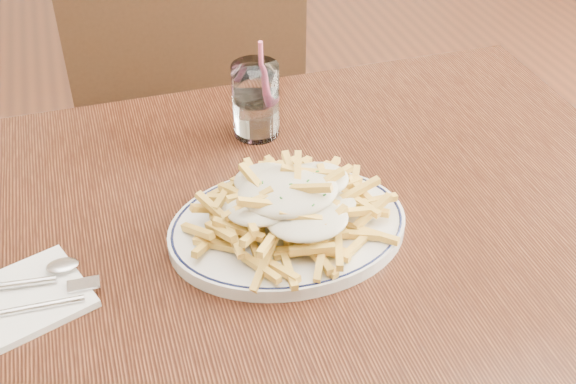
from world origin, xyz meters
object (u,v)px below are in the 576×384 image
object	(u,v)px
loaded_fries	(288,199)
water_glass	(256,104)
chair_far	(188,85)
table	(252,279)
fries_plate	(288,228)

from	to	relation	value
loaded_fries	water_glass	xyz separation A→B (m)	(0.02, 0.25, -0.01)
chair_far	loaded_fries	world-z (taller)	chair_far
table	chair_far	distance (m)	0.73
water_glass	loaded_fries	bearing A→B (deg)	-95.53
table	chair_far	xyz separation A→B (m)	(0.04, 0.73, -0.09)
fries_plate	loaded_fries	xyz separation A→B (m)	(0.00, -0.00, 0.05)
chair_far	table	bearing A→B (deg)	-93.12
loaded_fries	water_glass	bearing A→B (deg)	84.47
fries_plate	loaded_fries	size ratio (longest dim) A/B	1.48
chair_far	fries_plate	xyz separation A→B (m)	(0.01, -0.74, 0.18)
chair_far	fries_plate	bearing A→B (deg)	-89.25
fries_plate	water_glass	xyz separation A→B (m)	(0.02, 0.25, 0.04)
loaded_fries	fries_plate	bearing A→B (deg)	90.00
water_glass	chair_far	bearing A→B (deg)	93.95
table	water_glass	distance (m)	0.28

